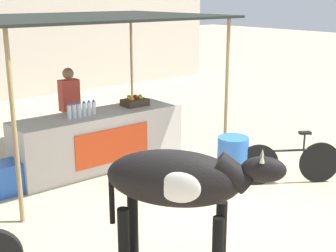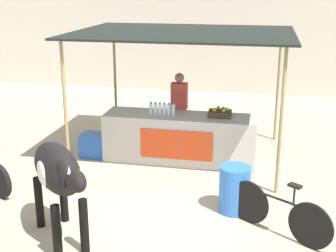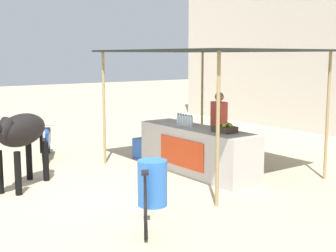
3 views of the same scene
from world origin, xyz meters
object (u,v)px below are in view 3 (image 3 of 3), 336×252
Objects in this scene: motorcycle_parked at (46,141)px; fruit_crate at (225,129)px; water_barrel at (152,183)px; cow at (20,133)px; cooler_box at (147,149)px; stall_counter at (197,150)px; vendor_behind_counter at (219,129)px; bicycle_leaning at (145,201)px.

fruit_crate is at bearing 27.69° from motorcycle_parked.
water_barrel is 0.46× the size of cow.
cow is 2.57m from motorcycle_parked.
water_barrel is at bearing 0.83° from motorcycle_parked.
cooler_box is 0.36× the size of motorcycle_parked.
vendor_behind_counter reaches higher than stall_counter.
cow is (0.68, -3.23, 0.79)m from cooler_box.
motorcycle_parked reaches higher than bicycle_leaning.
vendor_behind_counter reaches higher than cooler_box.
fruit_crate is 2.16m from water_barrel.
stall_counter is at bearing 3.20° from cooler_box.
fruit_crate is 0.58× the size of water_barrel.
vendor_behind_counter is 1.17× the size of bicycle_leaning.
fruit_crate is 0.27× the size of cow.
cow reaches higher than bicycle_leaning.
water_barrel is at bearing -57.87° from stall_counter.
fruit_crate is at bearing 3.48° from cooler_box.
stall_counter is 1.82× the size of vendor_behind_counter.
vendor_behind_counter is 2.19× the size of water_barrel.
water_barrel is (0.45, -2.01, -0.66)m from fruit_crate.
bicycle_leaning is at bearing -58.10° from vendor_behind_counter.
water_barrel is 0.53× the size of bicycle_leaning.
cow reaches higher than fruit_crate.
vendor_behind_counter is at bearing 143.23° from fruit_crate.
stall_counter reaches higher than motorcycle_parked.
cooler_box is 3.50m from water_barrel.
vendor_behind_counter is at bearing 121.90° from bicycle_leaning.
cow is (-1.83, -3.39, 0.00)m from fruit_crate.
motorcycle_parked is (-3.95, -2.07, -0.61)m from fruit_crate.
fruit_crate is 0.73× the size of cooler_box.
cow is at bearing -78.06° from cooler_box.
stall_counter reaches higher than cooler_box.
cooler_box is 0.42× the size of bicycle_leaning.
motorcycle_parked is (-3.17, -2.02, -0.05)m from stall_counter.
fruit_crate is 3.85m from cow.
motorcycle_parked is at bearing -126.80° from cooler_box.
stall_counter is 2.31m from water_barrel.
cooler_box is at bearing 146.09° from bicycle_leaning.
stall_counter is 1.83× the size of cow.
motorcycle_parked is at bearing 174.13° from bicycle_leaning.
motorcycle_parked is at bearing 148.19° from cow.
cow is (-2.28, -1.38, 0.66)m from water_barrel.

